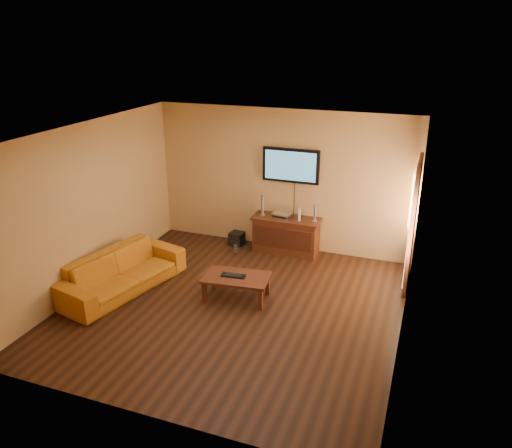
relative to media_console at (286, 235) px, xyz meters
The scene contains 14 objects.
ground_plane 2.28m from the media_console, 94.27° to the right, with size 5.00×5.00×0.00m, color black.
room_walls 2.11m from the media_console, 95.90° to the right, with size 5.00×5.00×5.00m.
french_door 2.45m from the media_console, 13.43° to the right, with size 0.07×1.02×2.22m.
media_console is the anchor object (origin of this frame).
television 1.33m from the media_console, 90.00° to the left, with size 1.08×0.08×0.64m.
coffee_table 2.00m from the media_console, 96.24° to the right, with size 1.09×0.73×0.39m.
sofa 3.15m from the media_console, 131.76° to the right, with size 2.19×0.64×0.86m, color #C47215.
speaker_left 0.71m from the media_console, behind, with size 0.11×0.11×0.39m.
speaker_right 0.73m from the media_console, ahead, with size 0.09×0.09×0.32m.
av_receiver 0.40m from the media_console, behind, with size 0.35×0.25×0.08m, color silver.
game_console 0.52m from the media_console, ahead, with size 0.04×0.15×0.21m, color white.
subwoofer 1.04m from the media_console, behind, with size 0.26×0.26×0.26m, color black.
bottle 1.01m from the media_console, 154.32° to the right, with size 0.07×0.07×0.20m.
keyboard 2.01m from the media_console, 97.60° to the right, with size 0.40×0.18×0.02m.
Camera 1 is at (2.65, -6.22, 4.03)m, focal length 35.00 mm.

